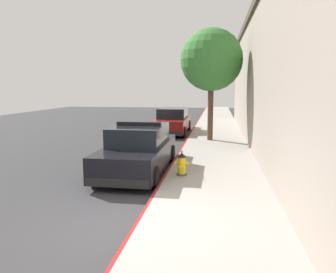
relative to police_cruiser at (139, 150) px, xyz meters
The scene contains 8 objects.
ground_plane 6.68m from the police_cruiser, 121.26° to the left, with size 32.10×60.00×0.20m, color #353538.
sidewalk_pavement 6.25m from the police_cruiser, 65.69° to the left, with size 2.97×60.00×0.16m, color #9E9991.
curb_painted_edge 5.80m from the police_cruiser, 79.64° to the left, with size 0.08×60.00×0.16m, color maroon.
storefront_building 9.66m from the police_cruiser, 35.65° to the left, with size 7.32×26.24×6.45m.
police_cruiser is the anchor object (origin of this frame).
parked_car_silver_ahead 9.45m from the police_cruiser, 91.00° to the left, with size 1.94×4.84×1.56m.
fire_hydrant 1.74m from the police_cruiser, 27.07° to the right, with size 0.44×0.40×0.76m.
street_tree 7.43m from the police_cruiser, 70.33° to the left, with size 3.10×3.10×5.58m.
Camera 1 is at (1.49, -6.01, 2.80)m, focal length 34.55 mm.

